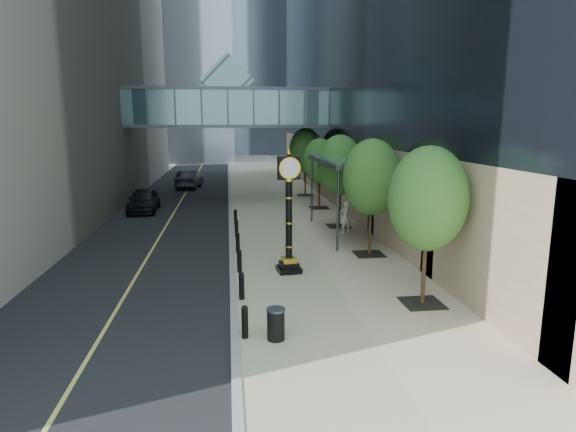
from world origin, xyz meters
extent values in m
plane|color=gray|center=(0.00, 0.00, 0.00)|extent=(320.00, 320.00, 0.00)
cube|color=black|center=(-7.00, 40.00, 0.01)|extent=(8.00, 180.00, 0.02)
cube|color=tan|center=(1.00, 40.00, 0.03)|extent=(8.00, 180.00, 0.06)
cube|color=gray|center=(-3.00, 40.00, 0.04)|extent=(0.25, 180.00, 0.07)
cube|color=#8B9BAF|center=(-6.00, 120.00, 32.50)|extent=(22.00, 22.00, 65.00)
cube|color=slate|center=(-3.00, 28.00, 7.50)|extent=(17.00, 4.00, 3.00)
cube|color=#383F44|center=(-3.00, 28.00, 6.05)|extent=(17.00, 4.20, 0.25)
cube|color=#383F44|center=(-3.00, 28.00, 8.95)|extent=(17.00, 4.20, 0.25)
cube|color=slate|center=(-3.00, 28.00, 9.60)|extent=(4.24, 3.00, 4.24)
cube|color=#383F44|center=(3.50, 14.00, 4.20)|extent=(3.00, 8.00, 0.25)
cube|color=slate|center=(3.50, 14.00, 4.35)|extent=(2.80, 7.80, 0.06)
cylinder|color=#383F44|center=(2.20, 10.30, 2.10)|extent=(0.12, 0.12, 4.20)
cylinder|color=#383F44|center=(2.20, 17.70, 2.10)|extent=(0.12, 0.12, 4.20)
cylinder|color=black|center=(-2.70, 1.00, 0.51)|extent=(0.20, 0.20, 0.90)
cylinder|color=black|center=(-2.70, 4.20, 0.51)|extent=(0.20, 0.20, 0.90)
cylinder|color=black|center=(-2.70, 7.40, 0.51)|extent=(0.20, 0.20, 0.90)
cylinder|color=black|center=(-2.70, 10.60, 0.51)|extent=(0.20, 0.20, 0.90)
cylinder|color=black|center=(-2.70, 13.80, 0.51)|extent=(0.20, 0.20, 0.90)
cylinder|color=black|center=(-2.70, 17.00, 0.51)|extent=(0.20, 0.20, 0.90)
cube|color=black|center=(3.60, 3.00, 0.07)|extent=(1.40, 1.40, 0.02)
cylinder|color=#46321D|center=(3.60, 3.00, 1.53)|extent=(0.14, 0.14, 2.93)
ellipsoid|color=#306926|center=(3.60, 3.00, 3.79)|extent=(2.69, 2.69, 3.59)
cube|color=black|center=(3.60, 9.50, 0.07)|extent=(1.40, 1.40, 0.02)
cylinder|color=#46321D|center=(3.60, 9.50, 1.53)|extent=(0.14, 0.14, 2.95)
ellipsoid|color=#306926|center=(3.60, 9.50, 3.81)|extent=(2.70, 2.70, 3.60)
cube|color=black|center=(3.60, 16.00, 0.07)|extent=(1.40, 1.40, 0.02)
cylinder|color=#46321D|center=(3.60, 16.00, 1.54)|extent=(0.14, 0.14, 2.96)
ellipsoid|color=#306926|center=(3.60, 16.00, 3.83)|extent=(2.71, 2.71, 3.62)
cube|color=black|center=(3.60, 22.50, 0.07)|extent=(1.40, 1.40, 0.02)
cylinder|color=#46321D|center=(3.60, 22.50, 1.43)|extent=(0.14, 0.14, 2.74)
ellipsoid|color=#306926|center=(3.60, 22.50, 3.54)|extent=(2.51, 2.51, 3.34)
cube|color=black|center=(3.60, 29.00, 0.07)|extent=(1.40, 1.40, 0.02)
cylinder|color=#46321D|center=(3.60, 29.00, 1.61)|extent=(0.14, 0.14, 3.10)
ellipsoid|color=#306926|center=(3.60, 29.00, 4.01)|extent=(2.84, 2.84, 3.79)
cube|color=black|center=(-0.61, 7.22, 0.17)|extent=(1.07, 1.07, 0.21)
cube|color=black|center=(-0.61, 7.22, 0.38)|extent=(0.83, 0.83, 0.21)
cube|color=gold|center=(-0.61, 7.22, 0.59)|extent=(0.65, 0.65, 0.21)
cylinder|color=black|center=(-0.61, 7.22, 2.36)|extent=(0.28, 0.28, 3.32)
cube|color=black|center=(-0.61, 7.22, 4.50)|extent=(0.94, 0.43, 0.96)
cylinder|color=white|center=(-0.61, 7.41, 4.50)|extent=(0.75, 0.13, 0.75)
cylinder|color=white|center=(-0.61, 7.03, 4.50)|extent=(0.75, 0.13, 0.75)
sphere|color=gold|center=(-0.61, 7.22, 5.09)|extent=(0.21, 0.21, 0.21)
cylinder|color=black|center=(-1.80, 0.78, 0.51)|extent=(0.52, 0.52, 0.90)
imported|color=beige|center=(3.54, 14.12, 0.99)|extent=(0.79, 0.64, 1.87)
imported|color=black|center=(-9.18, 22.88, 0.85)|extent=(2.09, 4.94, 1.67)
imported|color=black|center=(-6.87, 35.53, 0.87)|extent=(2.47, 5.38, 1.71)
camera|label=1|loc=(-3.08, -12.34, 6.31)|focal=30.00mm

